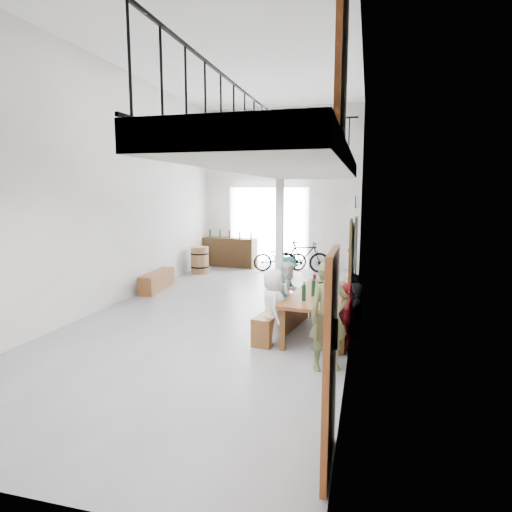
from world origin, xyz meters
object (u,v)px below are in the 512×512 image
(bench_inner, at_px, (283,318))
(serving_counter, at_px, (230,252))
(tasting_table, at_px, (321,297))
(oak_barrel, at_px, (200,260))
(side_bench, at_px, (157,281))
(host_standing, at_px, (329,316))
(bicycle_near, at_px, (280,257))

(bench_inner, bearing_deg, serving_counter, 126.03)
(bench_inner, height_order, serving_counter, serving_counter)
(tasting_table, relative_size, oak_barrel, 2.86)
(tasting_table, distance_m, oak_barrel, 6.83)
(tasting_table, relative_size, side_bench, 1.46)
(side_bench, distance_m, host_standing, 6.54)
(bench_inner, relative_size, bicycle_near, 1.20)
(oak_barrel, relative_size, serving_counter, 0.45)
(bench_inner, xyz_separation_m, host_standing, (1.00, -1.61, 0.56))
(tasting_table, bearing_deg, bench_inner, -175.61)
(host_standing, xyz_separation_m, bicycle_near, (-2.31, 7.77, -0.34))
(tasting_table, height_order, oak_barrel, oak_barrel)
(host_standing, bearing_deg, side_bench, 117.43)
(bench_inner, xyz_separation_m, serving_counter, (-3.23, 6.63, 0.27))
(side_bench, xyz_separation_m, bicycle_near, (2.68, 3.58, 0.23))
(side_bench, height_order, serving_counter, serving_counter)
(bench_inner, bearing_deg, bicycle_near, 112.01)
(tasting_table, relative_size, host_standing, 1.54)
(tasting_table, height_order, side_bench, tasting_table)
(tasting_table, distance_m, serving_counter, 7.74)
(serving_counter, xyz_separation_m, host_standing, (4.23, -8.24, 0.30))
(tasting_table, xyz_separation_m, serving_counter, (-3.95, 6.65, -0.19))
(oak_barrel, height_order, bicycle_near, bicycle_near)
(bench_inner, distance_m, bicycle_near, 6.31)
(serving_counter, bearing_deg, host_standing, -54.44)
(bench_inner, xyz_separation_m, oak_barrel, (-3.77, 5.12, 0.19))
(side_bench, distance_m, oak_barrel, 2.55)
(side_bench, height_order, host_standing, host_standing)
(tasting_table, height_order, serving_counter, serving_counter)
(bench_inner, relative_size, side_bench, 1.25)
(oak_barrel, xyz_separation_m, serving_counter, (0.54, 1.51, 0.08))
(bench_inner, distance_m, oak_barrel, 6.36)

